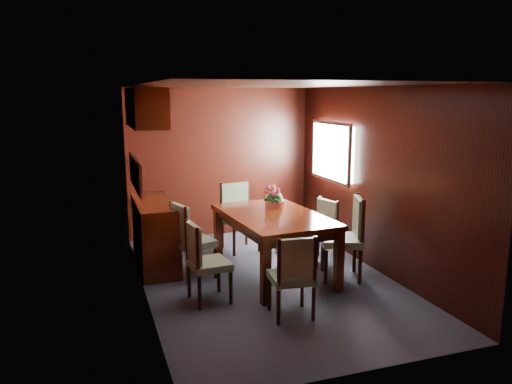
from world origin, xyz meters
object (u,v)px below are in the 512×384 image
object	(u,v)px
sideboard	(155,234)
chair_head	(293,272)
dining_table	(273,223)
chair_left_near	(203,258)
chair_right_near	(348,233)
flower_centerpiece	(275,196)

from	to	relation	value
sideboard	chair_head	distance (m)	2.40
dining_table	chair_left_near	world-z (taller)	chair_left_near
sideboard	chair_left_near	size ratio (longest dim) A/B	1.51
sideboard	chair_right_near	xyz separation A→B (m)	(2.24, -1.25, 0.14)
sideboard	dining_table	world-z (taller)	sideboard
flower_centerpiece	chair_head	bearing A→B (deg)	-104.49
dining_table	sideboard	bearing A→B (deg)	143.43
chair_left_near	sideboard	bearing A→B (deg)	-171.67
flower_centerpiece	chair_right_near	bearing A→B (deg)	-48.02
chair_right_near	flower_centerpiece	bearing A→B (deg)	63.07
chair_left_near	dining_table	bearing A→B (deg)	111.28
sideboard	dining_table	distance (m)	1.65
flower_centerpiece	dining_table	bearing A→B (deg)	-113.62
sideboard	flower_centerpiece	world-z (taller)	flower_centerpiece
chair_left_near	chair_head	size ratio (longest dim) A/B	1.02
chair_left_near	flower_centerpiece	size ratio (longest dim) A/B	3.16
dining_table	chair_right_near	size ratio (longest dim) A/B	1.71
dining_table	flower_centerpiece	xyz separation A→B (m)	(0.17, 0.38, 0.25)
sideboard	dining_table	bearing A→B (deg)	-31.92
chair_head	flower_centerpiece	size ratio (longest dim) A/B	3.10
sideboard	chair_right_near	bearing A→B (deg)	-29.05
dining_table	chair_left_near	xyz separation A→B (m)	(-1.04, -0.53, -0.18)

